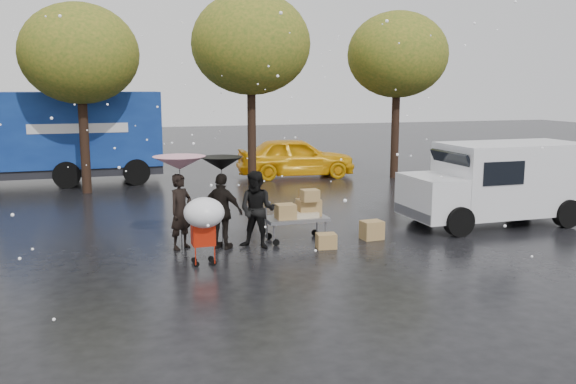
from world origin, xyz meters
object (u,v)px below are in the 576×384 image
object	(u,v)px
person_black	(222,211)
yellow_taxi	(296,157)
blue_truck	(57,138)
person_pink	(181,212)
vendor_cart	(299,211)
white_van	(499,182)
shopping_cart	(204,216)

from	to	relation	value
person_black	yellow_taxi	distance (m)	11.48
person_black	blue_truck	bearing A→B (deg)	-28.08
person_pink	yellow_taxi	bearing A→B (deg)	20.67
vendor_cart	yellow_taxi	size ratio (longest dim) A/B	0.31
vendor_cart	person_black	bearing A→B (deg)	-174.74
white_van	yellow_taxi	size ratio (longest dim) A/B	1.02
person_black	white_van	size ratio (longest dim) A/B	0.36
person_pink	white_van	xyz separation A→B (m)	(8.58, 0.02, 0.29)
person_black	white_van	world-z (taller)	white_van
blue_truck	yellow_taxi	distance (m)	9.35
person_pink	shopping_cart	bearing A→B (deg)	-118.54
shopping_cart	white_van	world-z (taller)	white_van
person_black	shopping_cart	world-z (taller)	person_black
person_pink	person_black	size ratio (longest dim) A/B	0.99
blue_truck	yellow_taxi	size ratio (longest dim) A/B	1.72
white_van	yellow_taxi	distance (m)	10.25
person_black	blue_truck	world-z (taller)	blue_truck
white_van	blue_truck	bearing A→B (deg)	137.23
person_pink	white_van	distance (m)	8.58
yellow_taxi	vendor_cart	bearing A→B (deg)	168.64
person_black	person_pink	bearing A→B (deg)	23.04
person_pink	blue_truck	size ratio (longest dim) A/B	0.21
shopping_cart	yellow_taxi	world-z (taller)	yellow_taxi
person_black	yellow_taxi	bearing A→B (deg)	-74.87
shopping_cart	yellow_taxi	distance (m)	12.91
blue_truck	white_van	bearing A→B (deg)	-42.77
person_black	blue_truck	distance (m)	11.98
shopping_cart	person_black	bearing A→B (deg)	63.45
vendor_cart	blue_truck	distance (m)	12.62
vendor_cart	yellow_taxi	bearing A→B (deg)	72.22
person_pink	vendor_cart	bearing A→B (deg)	-40.61
shopping_cart	blue_truck	world-z (taller)	blue_truck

